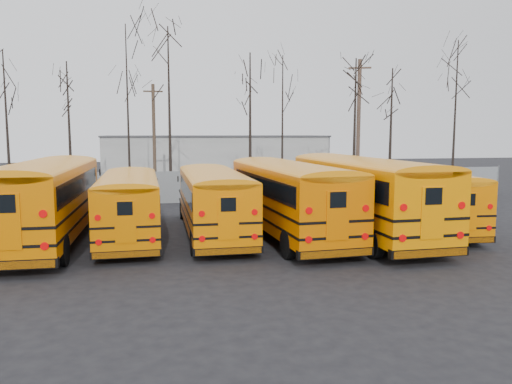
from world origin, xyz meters
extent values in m
plane|color=black|center=(0.00, 0.00, 0.00)|extent=(120.00, 120.00, 0.00)
cube|color=gray|center=(0.00, 12.00, 1.00)|extent=(40.00, 0.04, 2.00)
cube|color=beige|center=(2.00, 32.00, 2.00)|extent=(22.00, 8.00, 4.00)
cylinder|color=black|center=(-6.88, -2.47, 0.54)|extent=(0.31, 1.09, 1.08)
cylinder|color=black|center=(-9.29, 6.65, 0.54)|extent=(0.31, 1.09, 1.08)
cylinder|color=black|center=(-6.84, 6.63, 0.54)|extent=(0.31, 1.09, 1.08)
cube|color=#D76700|center=(-8.09, 1.06, 1.82)|extent=(2.76, 10.09, 2.55)
cube|color=#D76700|center=(-8.06, 7.02, 1.08)|extent=(2.45, 1.85, 1.08)
cube|color=black|center=(-8.09, 0.84, 2.38)|extent=(2.80, 9.01, 0.76)
cube|color=black|center=(-8.08, 1.98, 1.03)|extent=(2.80, 11.96, 0.10)
cube|color=black|center=(-8.08, 1.98, 1.57)|extent=(2.80, 11.96, 0.10)
cube|color=black|center=(-8.11, -3.87, 0.49)|extent=(2.78, 0.25, 0.30)
cube|color=black|center=(-8.06, 7.89, 0.49)|extent=(2.60, 0.23, 0.28)
cube|color=#D76700|center=(-8.11, -3.99, 1.79)|extent=(0.81, 0.05, 1.68)
cylinder|color=#B20505|center=(-7.08, -4.01, 1.03)|extent=(0.24, 0.04, 0.24)
cylinder|color=#B20505|center=(-7.08, -4.01, 2.01)|extent=(0.24, 0.04, 0.24)
cylinder|color=black|center=(-5.86, -1.68, 0.45)|extent=(0.28, 0.91, 0.90)
cylinder|color=black|center=(-3.83, -1.62, 0.45)|extent=(0.28, 0.91, 0.90)
cylinder|color=black|center=(-6.08, 5.88, 0.45)|extent=(0.28, 0.91, 0.90)
cylinder|color=black|center=(-4.04, 5.94, 0.45)|extent=(0.28, 0.91, 0.90)
cube|color=#D56800|center=(-4.93, 1.27, 1.51)|extent=(2.49, 8.44, 2.12)
cube|color=#D56800|center=(-5.07, 6.23, 0.90)|extent=(2.07, 1.59, 0.90)
cube|color=black|center=(-4.92, 1.09, 1.98)|extent=(2.50, 7.54, 0.63)
cube|color=black|center=(-4.95, 2.04, 0.86)|extent=(2.56, 9.99, 0.08)
cube|color=black|center=(-4.95, 2.04, 1.31)|extent=(2.56, 9.99, 0.08)
cube|color=black|center=(-4.81, -2.82, 0.41)|extent=(2.31, 0.26, 0.25)
cube|color=black|center=(-5.09, 6.95, 0.41)|extent=(2.17, 0.24, 0.23)
cube|color=#D56800|center=(-4.81, -2.92, 1.49)|extent=(0.68, 0.06, 1.40)
cylinder|color=#B20505|center=(-5.66, -2.96, 0.86)|extent=(0.20, 0.04, 0.20)
cylinder|color=#B20505|center=(-3.95, -2.91, 0.86)|extent=(0.20, 0.04, 0.20)
cylinder|color=#B20505|center=(-5.66, -2.96, 1.67)|extent=(0.20, 0.04, 0.20)
cylinder|color=#B20505|center=(-3.95, -2.91, 1.67)|extent=(0.20, 0.04, 0.20)
cylinder|color=black|center=(-2.52, -1.87, 0.47)|extent=(0.27, 0.94, 0.94)
cylinder|color=black|center=(-0.40, -1.86, 0.47)|extent=(0.27, 0.94, 0.94)
cylinder|color=black|center=(-2.57, 5.99, 0.47)|extent=(0.27, 0.94, 0.94)
cylinder|color=black|center=(-0.45, 6.00, 0.47)|extent=(0.27, 0.94, 0.94)
cube|color=orange|center=(-1.48, 1.18, 1.57)|extent=(2.39, 8.71, 2.20)
cube|color=orange|center=(-1.51, 6.32, 0.94)|extent=(2.11, 1.60, 0.94)
cube|color=black|center=(-1.48, 0.99, 2.06)|extent=(2.43, 7.78, 0.65)
cube|color=black|center=(-1.48, 1.97, 0.89)|extent=(2.43, 10.32, 0.08)
cube|color=black|center=(-1.48, 1.97, 1.36)|extent=(2.43, 10.32, 0.08)
cube|color=black|center=(-1.45, -3.08, 0.42)|extent=(2.40, 0.22, 0.26)
cube|color=black|center=(-1.52, 7.07, 0.42)|extent=(2.25, 0.20, 0.24)
cube|color=orange|center=(-1.45, -3.18, 1.54)|extent=(0.70, 0.04, 1.45)
cylinder|color=#B20505|center=(-2.34, -3.20, 0.89)|extent=(0.21, 0.04, 0.21)
cylinder|color=#B20505|center=(-0.56, -3.19, 0.89)|extent=(0.21, 0.04, 0.21)
cylinder|color=#B20505|center=(-2.34, -3.20, 1.73)|extent=(0.21, 0.04, 0.21)
cylinder|color=#B20505|center=(-0.56, -3.19, 1.73)|extent=(0.21, 0.04, 0.21)
cylinder|color=black|center=(0.66, -2.99, 0.52)|extent=(0.36, 1.06, 1.04)
cylinder|color=black|center=(3.01, -2.82, 0.52)|extent=(0.36, 1.06, 1.04)
cylinder|color=black|center=(0.05, 5.75, 0.52)|extent=(0.36, 1.06, 1.04)
cylinder|color=black|center=(2.40, 5.91, 0.52)|extent=(0.36, 1.06, 1.04)
cube|color=#D66000|center=(1.60, 0.47, 1.75)|extent=(3.28, 9.85, 2.45)
cube|color=#D66000|center=(1.20, 6.19, 1.04)|extent=(2.46, 1.93, 1.04)
cube|color=black|center=(1.62, 0.27, 2.29)|extent=(3.25, 8.82, 0.73)
cube|color=black|center=(1.54, 1.36, 0.99)|extent=(3.44, 11.65, 0.09)
cube|color=black|center=(1.54, 1.36, 1.51)|extent=(3.44, 11.65, 0.09)
cube|color=black|center=(1.93, -4.26, 0.47)|extent=(2.68, 0.42, 0.29)
cube|color=black|center=(1.14, 7.03, 0.47)|extent=(2.51, 0.38, 0.27)
cube|color=#D66000|center=(1.94, -4.37, 1.72)|extent=(0.78, 0.10, 1.62)
cylinder|color=#B20505|center=(0.96, -4.45, 0.99)|extent=(0.23, 0.06, 0.23)
cylinder|color=#B20505|center=(2.93, -4.31, 0.99)|extent=(0.23, 0.06, 0.23)
cylinder|color=#B20505|center=(0.96, -4.45, 1.93)|extent=(0.23, 0.06, 0.23)
cylinder|color=#B20505|center=(2.93, -4.31, 1.93)|extent=(0.23, 0.06, 0.23)
cylinder|color=black|center=(3.63, -3.49, 0.55)|extent=(0.35, 1.11, 1.10)
cylinder|color=black|center=(6.11, -3.40, 0.55)|extent=(0.35, 1.11, 1.10)
cylinder|color=black|center=(3.27, 5.74, 0.55)|extent=(0.35, 1.11, 1.10)
cylinder|color=black|center=(5.76, 5.83, 0.55)|extent=(0.35, 1.11, 1.10)
cube|color=orange|center=(4.73, 0.13, 1.84)|extent=(3.14, 10.33, 2.58)
cube|color=orange|center=(4.50, 6.17, 1.10)|extent=(2.54, 1.96, 1.10)
cube|color=black|center=(4.74, -0.09, 2.42)|extent=(3.14, 9.23, 0.77)
cube|color=black|center=(4.70, 1.06, 1.04)|extent=(3.25, 12.22, 0.10)
cube|color=black|center=(4.70, 1.06, 1.59)|extent=(3.25, 12.22, 0.10)
cube|color=black|center=(4.92, -4.87, 0.49)|extent=(2.82, 0.35, 0.31)
cube|color=black|center=(4.46, 7.05, 0.49)|extent=(2.65, 0.32, 0.29)
cube|color=orange|center=(4.93, -5.00, 1.81)|extent=(0.83, 0.08, 1.70)
cylinder|color=#B20505|center=(3.88, -5.05, 1.04)|extent=(0.24, 0.05, 0.24)
cylinder|color=#B20505|center=(5.97, -4.97, 1.04)|extent=(0.24, 0.05, 0.24)
cylinder|color=#B20505|center=(3.88, -5.05, 2.03)|extent=(0.24, 0.05, 0.24)
cylinder|color=#B20505|center=(5.97, -4.97, 2.03)|extent=(0.24, 0.05, 0.24)
cylinder|color=black|center=(6.56, -1.76, 0.45)|extent=(0.31, 0.91, 0.90)
cylinder|color=black|center=(8.59, -1.89, 0.45)|extent=(0.31, 0.91, 0.90)
cylinder|color=black|center=(7.05, 5.79, 0.45)|extent=(0.31, 0.91, 0.90)
cylinder|color=black|center=(9.08, 5.66, 0.45)|extent=(0.31, 0.91, 0.90)
cube|color=orange|center=(7.77, 1.10, 1.51)|extent=(2.78, 8.50, 2.12)
cube|color=orange|center=(8.08, 6.04, 0.90)|extent=(2.12, 1.66, 0.90)
cube|color=black|center=(7.75, 0.92, 1.98)|extent=(2.76, 7.61, 0.63)
cube|color=black|center=(7.81, 1.86, 0.86)|extent=(2.91, 10.05, 0.08)
cube|color=black|center=(7.81, 1.86, 1.31)|extent=(2.91, 10.05, 0.08)
cube|color=black|center=(7.50, -2.99, 0.41)|extent=(2.31, 0.35, 0.25)
cube|color=black|center=(8.13, 6.76, 0.41)|extent=(2.17, 0.32, 0.23)
cube|color=orange|center=(7.50, -3.09, 1.49)|extent=(0.68, 0.08, 1.40)
cylinder|color=#B20505|center=(6.64, -3.05, 0.86)|extent=(0.20, 0.05, 0.20)
cylinder|color=#B20505|center=(8.35, -3.16, 0.86)|extent=(0.20, 0.05, 0.20)
cylinder|color=#B20505|center=(6.64, -3.05, 1.67)|extent=(0.20, 0.05, 0.20)
cylinder|color=#B20505|center=(8.35, -3.16, 1.67)|extent=(0.20, 0.05, 0.20)
cylinder|color=#483728|center=(-4.03, 18.35, 3.97)|extent=(0.25, 0.25, 7.93)
cube|color=#483728|center=(-4.03, 18.35, 7.40)|extent=(1.41, 0.15, 0.11)
cylinder|color=brown|center=(12.29, 19.11, 5.13)|extent=(0.32, 0.32, 10.26)
cube|color=brown|center=(12.29, 19.11, 9.57)|extent=(1.75, 0.79, 0.14)
cone|color=black|center=(-13.44, 15.91, 4.84)|extent=(0.26, 0.26, 9.68)
cone|color=black|center=(-9.54, 15.80, 4.54)|extent=(0.26, 0.26, 9.07)
cone|color=black|center=(-5.69, 15.51, 5.77)|extent=(0.26, 0.26, 11.55)
cone|color=black|center=(-2.95, 14.79, 5.67)|extent=(0.26, 0.26, 11.35)
cone|color=black|center=(2.58, 14.96, 4.93)|extent=(0.26, 0.26, 9.86)
cone|color=black|center=(5.13, 15.93, 4.95)|extent=(0.26, 0.26, 9.89)
cone|color=black|center=(10.63, 15.80, 4.91)|extent=(0.26, 0.26, 9.82)
cone|color=black|center=(13.62, 16.00, 4.60)|extent=(0.26, 0.26, 9.21)
cone|color=black|center=(18.31, 15.00, 5.62)|extent=(0.26, 0.26, 11.24)
camera|label=1|loc=(-3.66, -19.46, 4.37)|focal=35.00mm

